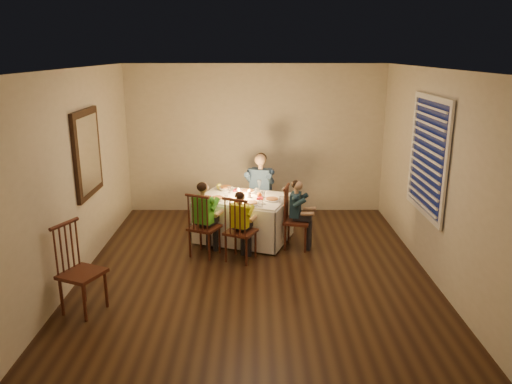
{
  "coord_description": "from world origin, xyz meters",
  "views": [
    {
      "loc": [
        -0.0,
        -6.17,
        2.81
      ],
      "look_at": [
        0.01,
        0.15,
        1.01
      ],
      "focal_mm": 35.0,
      "sensor_mm": 36.0,
      "label": 1
    }
  ],
  "objects_px": {
    "chair_adult": "(260,226)",
    "child_green": "(205,255)",
    "chair_near_left": "(205,255)",
    "dining_table": "(244,209)",
    "child_teal": "(296,248)",
    "child_yellow": "(241,260)",
    "adult": "(260,226)",
    "chair_end": "(296,248)",
    "chair_extra": "(86,311)",
    "serving_bowl": "(226,189)",
    "chair_near_right": "(241,260)"
  },
  "relations": [
    {
      "from": "child_green",
      "to": "serving_bowl",
      "type": "relative_size",
      "value": 5.23
    },
    {
      "from": "chair_adult",
      "to": "child_green",
      "type": "bearing_deg",
      "value": -106.83
    },
    {
      "from": "adult",
      "to": "child_teal",
      "type": "bearing_deg",
      "value": -44.91
    },
    {
      "from": "chair_near_left",
      "to": "chair_end",
      "type": "distance_m",
      "value": 1.35
    },
    {
      "from": "chair_adult",
      "to": "chair_end",
      "type": "distance_m",
      "value": 1.09
    },
    {
      "from": "chair_extra",
      "to": "chair_adult",
      "type": "bearing_deg",
      "value": -11.13
    },
    {
      "from": "dining_table",
      "to": "chair_extra",
      "type": "distance_m",
      "value": 2.82
    },
    {
      "from": "chair_end",
      "to": "child_teal",
      "type": "bearing_deg",
      "value": 0.0
    },
    {
      "from": "dining_table",
      "to": "child_teal",
      "type": "bearing_deg",
      "value": -2.46
    },
    {
      "from": "child_teal",
      "to": "dining_table",
      "type": "bearing_deg",
      "value": 80.73
    },
    {
      "from": "child_green",
      "to": "chair_adult",
      "type": "bearing_deg",
      "value": -98.06
    },
    {
      "from": "chair_near_left",
      "to": "child_teal",
      "type": "distance_m",
      "value": 1.35
    },
    {
      "from": "chair_end",
      "to": "child_green",
      "type": "bearing_deg",
      "value": 114.76
    },
    {
      "from": "adult",
      "to": "child_yellow",
      "type": "bearing_deg",
      "value": -85.28
    },
    {
      "from": "child_teal",
      "to": "child_yellow",
      "type": "bearing_deg",
      "value": 131.97
    },
    {
      "from": "dining_table",
      "to": "child_green",
      "type": "xyz_separation_m",
      "value": [
        -0.54,
        -0.6,
        -0.49
      ]
    },
    {
      "from": "chair_end",
      "to": "child_green",
      "type": "xyz_separation_m",
      "value": [
        -1.32,
        -0.27,
        0.0
      ]
    },
    {
      "from": "chair_near_right",
      "to": "serving_bowl",
      "type": "distance_m",
      "value": 1.37
    },
    {
      "from": "chair_near_right",
      "to": "adult",
      "type": "height_order",
      "value": "adult"
    },
    {
      "from": "child_teal",
      "to": "chair_near_right",
      "type": "bearing_deg",
      "value": 131.97
    },
    {
      "from": "dining_table",
      "to": "chair_adult",
      "type": "relative_size",
      "value": 1.68
    },
    {
      "from": "dining_table",
      "to": "child_green",
      "type": "bearing_deg",
      "value": -112.04
    },
    {
      "from": "dining_table",
      "to": "child_yellow",
      "type": "xyz_separation_m",
      "value": [
        -0.02,
        -0.77,
        -0.49
      ]
    },
    {
      "from": "chair_near_right",
      "to": "chair_end",
      "type": "relative_size",
      "value": 1.0
    },
    {
      "from": "chair_near_right",
      "to": "serving_bowl",
      "type": "bearing_deg",
      "value": -52.43
    },
    {
      "from": "adult",
      "to": "dining_table",
      "type": "bearing_deg",
      "value": -96.29
    },
    {
      "from": "chair_adult",
      "to": "chair_near_left",
      "type": "relative_size",
      "value": 1.0
    },
    {
      "from": "chair_near_left",
      "to": "adult",
      "type": "xyz_separation_m",
      "value": [
        0.8,
        1.23,
        0.0
      ]
    },
    {
      "from": "dining_table",
      "to": "chair_extra",
      "type": "height_order",
      "value": "dining_table"
    },
    {
      "from": "chair_adult",
      "to": "child_yellow",
      "type": "relative_size",
      "value": 0.94
    },
    {
      "from": "chair_extra",
      "to": "serving_bowl",
      "type": "height_order",
      "value": "serving_bowl"
    },
    {
      "from": "chair_near_right",
      "to": "adult",
      "type": "relative_size",
      "value": 0.76
    },
    {
      "from": "adult",
      "to": "child_green",
      "type": "xyz_separation_m",
      "value": [
        -0.8,
        -1.23,
        0.0
      ]
    },
    {
      "from": "chair_near_left",
      "to": "child_yellow",
      "type": "relative_size",
      "value": 0.94
    },
    {
      "from": "chair_adult",
      "to": "child_teal",
      "type": "distance_m",
      "value": 1.09
    },
    {
      "from": "chair_end",
      "to": "dining_table",
      "type": "bearing_deg",
      "value": 80.73
    },
    {
      "from": "dining_table",
      "to": "child_teal",
      "type": "distance_m",
      "value": 0.98
    },
    {
      "from": "chair_extra",
      "to": "chair_near_left",
      "type": "bearing_deg",
      "value": -12.75
    },
    {
      "from": "child_green",
      "to": "child_yellow",
      "type": "distance_m",
      "value": 0.54
    },
    {
      "from": "dining_table",
      "to": "adult",
      "type": "relative_size",
      "value": 1.28
    },
    {
      "from": "chair_near_left",
      "to": "child_yellow",
      "type": "height_order",
      "value": "child_yellow"
    },
    {
      "from": "chair_near_right",
      "to": "child_yellow",
      "type": "distance_m",
      "value": 0.0
    },
    {
      "from": "chair_near_left",
      "to": "chair_extra",
      "type": "distance_m",
      "value": 1.98
    },
    {
      "from": "chair_end",
      "to": "child_yellow",
      "type": "distance_m",
      "value": 0.93
    },
    {
      "from": "chair_end",
      "to": "adult",
      "type": "bearing_deg",
      "value": 42.01
    },
    {
      "from": "chair_end",
      "to": "serving_bowl",
      "type": "xyz_separation_m",
      "value": [
        -1.07,
        0.69,
        0.71
      ]
    },
    {
      "from": "chair_near_left",
      "to": "adult",
      "type": "relative_size",
      "value": 0.76
    },
    {
      "from": "child_teal",
      "to": "chair_adult",
      "type": "bearing_deg",
      "value": 42.01
    },
    {
      "from": "chair_adult",
      "to": "child_teal",
      "type": "relative_size",
      "value": 0.91
    },
    {
      "from": "child_green",
      "to": "child_yellow",
      "type": "relative_size",
      "value": 1.09
    }
  ]
}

